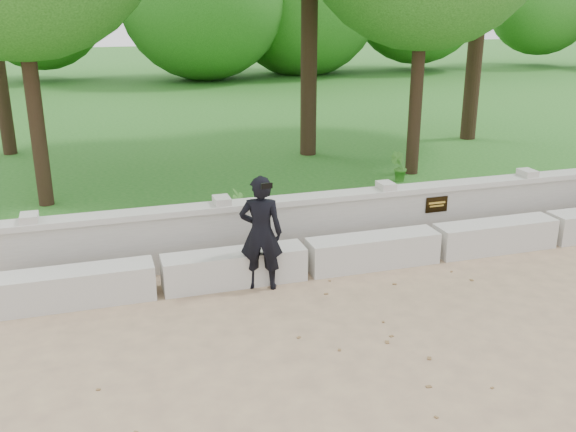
# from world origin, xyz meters

# --- Properties ---
(ground) EXTENTS (80.00, 80.00, 0.00)m
(ground) POSITION_xyz_m (0.00, 0.00, 0.00)
(ground) COLOR tan
(ground) RESTS_ON ground
(lawn) EXTENTS (40.00, 22.00, 0.25)m
(lawn) POSITION_xyz_m (0.00, 14.00, 0.12)
(lawn) COLOR #1F5C19
(lawn) RESTS_ON ground
(concrete_bench) EXTENTS (11.90, 0.45, 0.45)m
(concrete_bench) POSITION_xyz_m (0.00, 1.90, 0.22)
(concrete_bench) COLOR beige
(concrete_bench) RESTS_ON ground
(parapet_wall) EXTENTS (12.50, 0.35, 0.90)m
(parapet_wall) POSITION_xyz_m (0.00, 2.60, 0.46)
(parapet_wall) COLOR #B9B6AE
(parapet_wall) RESTS_ON ground
(man_main) EXTENTS (0.64, 0.60, 1.52)m
(man_main) POSITION_xyz_m (-2.69, 1.67, 0.76)
(man_main) COLOR black
(man_main) RESTS_ON ground
(shrub_a) EXTENTS (0.38, 0.40, 0.64)m
(shrub_a) POSITION_xyz_m (-2.59, 3.30, 0.57)
(shrub_a) COLOR #40812C
(shrub_a) RESTS_ON lawn
(shrub_b) EXTENTS (0.40, 0.39, 0.57)m
(shrub_b) POSITION_xyz_m (0.97, 5.06, 0.53)
(shrub_b) COLOR #40812C
(shrub_b) RESTS_ON lawn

